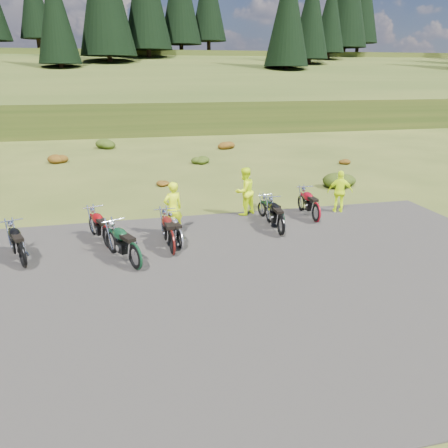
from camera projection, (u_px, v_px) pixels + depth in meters
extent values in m
plane|color=#384617|center=(202.00, 256.00, 13.52)|extent=(300.00, 300.00, 0.00)
cube|color=black|center=(216.00, 284.00, 11.68)|extent=(20.00, 12.00, 0.04)
cube|color=#2C3E14|center=(127.00, 96.00, 114.84)|extent=(300.00, 90.00, 9.17)
cylinder|color=black|center=(39.00, 44.00, 76.04)|extent=(0.70, 0.70, 2.20)
cylinder|color=black|center=(62.00, 71.00, 55.79)|extent=(0.70, 0.70, 2.20)
cone|color=black|center=(55.00, 12.00, 53.55)|extent=(5.28, 5.28, 12.00)
cylinder|color=black|center=(110.00, 63.00, 62.22)|extent=(0.70, 0.70, 2.20)
cylinder|color=black|center=(149.00, 56.00, 68.64)|extent=(0.70, 0.70, 2.20)
cylinder|color=black|center=(181.00, 50.00, 75.07)|extent=(0.70, 0.70, 2.20)
cylinder|color=black|center=(209.00, 46.00, 81.56)|extent=(0.70, 0.70, 2.20)
cylinder|color=black|center=(285.00, 73.00, 61.37)|extent=(0.70, 0.70, 2.20)
cone|color=black|center=(288.00, 11.00, 58.81)|extent=(6.16, 6.16, 14.00)
cylinder|color=black|center=(308.00, 65.00, 67.80)|extent=(0.70, 0.70, 2.20)
cone|color=black|center=(312.00, 13.00, 65.39)|extent=(5.72, 5.72, 13.00)
cylinder|color=black|center=(327.00, 58.00, 74.22)|extent=(0.70, 0.70, 2.20)
cone|color=black|center=(331.00, 14.00, 71.98)|extent=(5.28, 5.28, 12.00)
cylinder|color=black|center=(343.00, 53.00, 80.65)|extent=(0.70, 0.70, 2.20)
cylinder|color=black|center=(357.00, 48.00, 87.07)|extent=(0.70, 0.70, 2.20)
ellipsoid|color=#6F2F0D|center=(57.00, 157.00, 27.35)|extent=(1.30, 1.30, 0.77)
ellipsoid|color=#23340D|center=(107.00, 142.00, 32.83)|extent=(1.56, 1.56, 0.92)
ellipsoid|color=#6F2F0D|center=(161.00, 182.00, 21.83)|extent=(0.77, 0.77, 0.45)
ellipsoid|color=#23340D|center=(200.00, 159.00, 27.31)|extent=(1.03, 1.03, 0.61)
ellipsoid|color=#6F2F0D|center=(225.00, 144.00, 32.79)|extent=(1.30, 1.30, 0.77)
ellipsoid|color=#23340D|center=(340.00, 177.00, 21.69)|extent=(1.56, 1.56, 0.92)
ellipsoid|color=#6F2F0D|center=(343.00, 160.00, 27.27)|extent=(0.77, 0.77, 0.45)
imported|color=#D3F30C|center=(173.00, 210.00, 14.91)|extent=(0.80, 0.66, 1.88)
imported|color=#D3F30C|center=(244.00, 192.00, 17.13)|extent=(1.15, 1.07, 1.88)
imported|color=#D3F30C|center=(340.00, 192.00, 17.48)|extent=(1.07, 0.69, 1.69)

